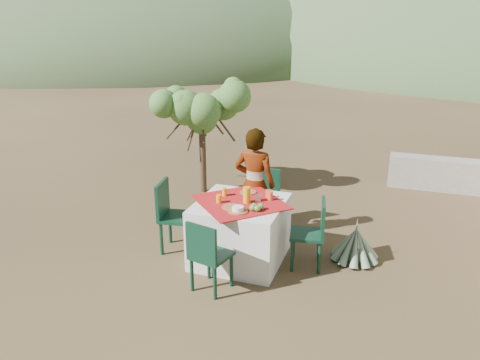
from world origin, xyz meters
The scene contains 23 objects.
ground centered at (0.00, 0.00, 0.00)m, with size 160.00×160.00×0.00m, color #382819.
table centered at (0.69, -0.08, 0.38)m, with size 1.30×1.30×0.76m.
chair_far centered at (0.69, 0.98, 0.46)m, with size 0.41×0.41×0.83m.
chair_near centered at (0.60, -0.88, 0.46)m, with size 0.46×0.46×0.82m.
chair_left centered at (-0.21, -0.11, 0.51)m, with size 0.48×0.48×0.91m.
chair_right centered at (1.56, 0.03, 0.47)m, with size 0.45×0.45×0.84m.
person centered at (0.68, 0.56, 0.76)m, with size 0.55×0.36×1.51m, color #8C6651.
shrub_tree centered at (-0.62, 2.02, 1.34)m, with size 1.44×1.41×1.69m.
agave centered at (2.03, 0.34, 0.21)m, with size 0.58×0.59×0.62m.
stone_wall centered at (3.60, 3.40, 0.28)m, with size 2.60×0.35×0.55m, color gray.
hill_near_left centered at (-18.00, 30.00, 0.00)m, with size 40.00×40.00×16.00m, color #33522E.
hill_far_center centered at (-4.00, 52.00, 0.00)m, with size 60.00×60.00×24.00m, color slate.
plate_far centered at (0.69, 0.24, 0.77)m, with size 0.21×0.21×0.01m, color brown.
plate_near centered at (0.65, -0.29, 0.77)m, with size 0.21×0.21×0.01m, color brown.
glass_far centered at (0.45, 0.04, 0.81)m, with size 0.06×0.06×0.10m, color orange.
glass_near centered at (0.47, -0.20, 0.81)m, with size 0.06×0.06×0.10m, color orange.
juice_pitcher centered at (0.78, -0.08, 0.86)m, with size 0.09×0.09×0.19m, color orange.
bowl_plate centered at (0.77, -0.37, 0.77)m, with size 0.23×0.23×0.01m, color brown.
white_bowl centered at (0.77, -0.37, 0.80)m, with size 0.13×0.13×0.05m, color white.
jar_left centered at (1.02, 0.09, 0.81)m, with size 0.07×0.07×0.11m, color #DF5927.
jar_right centered at (0.97, 0.17, 0.81)m, with size 0.06×0.06×0.09m, color #DF5927.
napkin_holder centered at (0.89, 0.00, 0.81)m, with size 0.07×0.04×0.09m, color white.
fruit_cluster centered at (0.95, -0.27, 0.80)m, with size 0.15×0.14×0.07m.
Camera 1 is at (2.36, -4.95, 2.82)m, focal length 35.00 mm.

